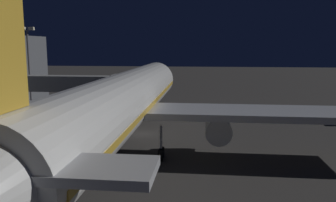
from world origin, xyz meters
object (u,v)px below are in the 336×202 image
object	(u,v)px
jet_bridge	(70,84)
traffic_cone_nose_port	(170,109)
apron_floodlight_mast	(29,61)
traffic_cone_nose_starboard	(147,109)
airliner_at_gate	(122,103)

from	to	relation	value
jet_bridge	traffic_cone_nose_port	xyz separation A→B (m)	(-14.92, -10.74, -5.87)
jet_bridge	traffic_cone_nose_port	size ratio (longest dim) A/B	43.49
apron_floodlight_mast	traffic_cone_nose_starboard	world-z (taller)	apron_floodlight_mast
airliner_at_gate	apron_floodlight_mast	size ratio (longest dim) A/B	3.73
airliner_at_gate	traffic_cone_nose_port	xyz separation A→B (m)	(-2.20, -27.82, -5.76)
traffic_cone_nose_port	airliner_at_gate	bearing A→B (deg)	85.48
jet_bridge	traffic_cone_nose_port	bearing A→B (deg)	-144.24
airliner_at_gate	apron_floodlight_mast	distance (m)	38.26
traffic_cone_nose_port	traffic_cone_nose_starboard	size ratio (longest dim) A/B	1.00
apron_floodlight_mast	traffic_cone_nose_port	xyz separation A→B (m)	(-27.70, 0.51, -9.00)
airliner_at_gate	traffic_cone_nose_port	distance (m)	28.50
jet_bridge	traffic_cone_nose_port	world-z (taller)	jet_bridge
jet_bridge	airliner_at_gate	bearing A→B (deg)	126.68
airliner_at_gate	jet_bridge	bearing A→B (deg)	-53.32
jet_bridge	apron_floodlight_mast	xyz separation A→B (m)	(12.78, -11.26, 3.13)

